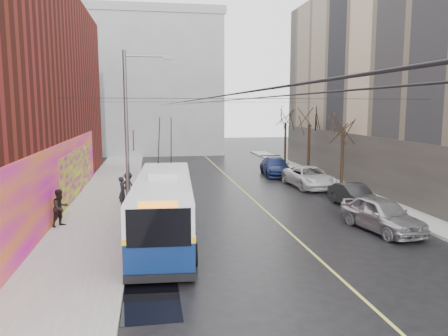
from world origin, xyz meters
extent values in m
plane|color=black|center=(0.00, 0.00, 0.00)|extent=(140.00, 140.00, 0.00)
cube|color=gray|center=(-8.00, 12.00, 0.07)|extent=(4.00, 60.00, 0.15)
cube|color=gray|center=(9.00, 12.00, 0.07)|extent=(2.00, 60.00, 0.15)
cube|color=#BFB74C|center=(1.50, 14.00, 0.00)|extent=(0.12, 50.00, 0.01)
cube|color=#E605C4|center=(-9.96, 10.00, 2.00)|extent=(0.08, 28.00, 4.00)
cube|color=#9F057A|center=(-9.92, 16.00, 1.60)|extent=(0.06, 12.00, 3.20)
cube|color=#4C4742|center=(9.97, 14.00, 2.00)|extent=(0.06, 36.00, 4.00)
cube|color=gray|center=(-6.00, 45.00, 9.00)|extent=(20.00, 12.00, 18.00)
cube|color=gray|center=(-6.00, 39.10, 17.50)|extent=(20.50, 0.40, 1.00)
cylinder|color=slate|center=(-6.30, 10.00, 4.50)|extent=(0.20, 0.20, 9.00)
cube|color=#510B1D|center=(-5.95, 10.00, 4.20)|extent=(0.04, 0.60, 1.10)
cylinder|color=slate|center=(-5.10, 10.00, 8.70)|extent=(2.40, 0.10, 0.10)
cube|color=slate|center=(-4.00, 10.00, 8.60)|extent=(0.50, 0.22, 0.12)
cylinder|color=black|center=(-3.80, 15.00, 6.20)|extent=(0.02, 60.00, 0.02)
cylinder|color=black|center=(-2.80, 15.00, 6.20)|extent=(0.02, 60.00, 0.02)
cylinder|color=black|center=(0.00, 6.00, 6.40)|extent=(18.00, 0.02, 0.02)
cylinder|color=black|center=(0.00, 22.00, 6.40)|extent=(18.00, 0.02, 0.02)
cylinder|color=black|center=(9.00, 16.00, 2.10)|extent=(0.24, 0.24, 4.20)
cylinder|color=black|center=(9.00, 23.00, 2.24)|extent=(0.24, 0.24, 4.48)
cylinder|color=black|center=(9.00, 30.00, 2.18)|extent=(0.24, 0.24, 4.37)
cube|color=black|center=(-5.36, -1.12, 0.00)|extent=(2.32, 3.20, 0.01)
ellipsoid|color=slate|center=(-3.90, 9.64, 6.37)|extent=(0.44, 0.20, 0.12)
ellipsoid|color=slate|center=(-0.85, 11.30, 7.15)|extent=(0.44, 0.20, 0.12)
ellipsoid|color=slate|center=(-3.96, 11.10, 6.29)|extent=(0.44, 0.20, 0.12)
cube|color=#0A1E4E|center=(-4.49, 5.44, 0.88)|extent=(3.08, 11.30, 1.40)
cube|color=silver|center=(-4.49, 5.44, 2.19)|extent=(3.08, 11.30, 1.21)
cube|color=yellow|center=(-4.49, 5.44, 1.58)|extent=(3.12, 11.34, 0.20)
cube|color=black|center=(-4.82, -0.15, 2.05)|extent=(2.14, 0.16, 1.30)
cube|color=black|center=(-4.16, 11.03, 2.05)|extent=(2.14, 0.16, 1.12)
cube|color=black|center=(-5.71, 5.51, 2.10)|extent=(0.64, 10.23, 0.93)
cube|color=black|center=(-3.26, 5.37, 2.10)|extent=(0.64, 10.23, 0.93)
cube|color=silver|center=(-4.43, 6.37, 2.93)|extent=(1.47, 2.87, 0.28)
cube|color=black|center=(-4.82, -0.18, 0.33)|extent=(2.42, 0.25, 0.28)
cylinder|color=black|center=(-5.92, 1.79, 0.47)|extent=(0.33, 0.95, 0.93)
cylinder|color=black|center=(-3.50, 1.65, 0.47)|extent=(0.33, 0.95, 0.93)
cylinder|color=black|center=(-5.48, 9.23, 0.47)|extent=(0.33, 0.95, 0.93)
cylinder|color=black|center=(-3.06, 9.09, 0.47)|extent=(0.33, 0.95, 0.93)
cylinder|color=black|center=(-4.57, 9.65, 4.29)|extent=(0.25, 3.23, 2.29)
cylinder|color=black|center=(-3.91, 9.61, 4.29)|extent=(0.25, 3.23, 2.29)
imported|color=#A5A5A9|center=(6.00, 4.83, 0.83)|extent=(2.70, 5.12, 1.66)
imported|color=#232425|center=(7.00, 9.87, 0.69)|extent=(1.69, 4.27, 1.38)
imported|color=silver|center=(6.67, 16.58, 0.78)|extent=(2.83, 5.71, 1.56)
imported|color=navy|center=(5.80, 22.58, 0.78)|extent=(2.68, 5.58, 1.57)
imported|color=#ADAEB2|center=(-3.71, 17.53, 0.67)|extent=(1.67, 3.94, 1.33)
imported|color=black|center=(-6.73, 11.65, 1.04)|extent=(0.54, 0.72, 1.79)
imported|color=black|center=(-9.49, 7.78, 1.08)|extent=(1.12, 1.14, 1.85)
imported|color=black|center=(-6.50, 13.87, 1.01)|extent=(1.27, 1.14, 1.71)
camera|label=1|loc=(-5.00, -14.29, 6.02)|focal=35.00mm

